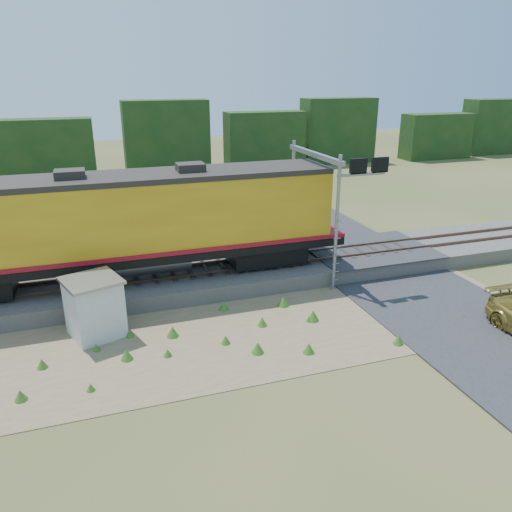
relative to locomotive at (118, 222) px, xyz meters
name	(u,v)px	position (x,y,z in m)	size (l,w,h in m)	color
ground	(299,328)	(6.92, -6.00, -3.75)	(140.00, 140.00, 0.00)	#475123
ballast	(256,271)	(6.92, 0.00, -3.35)	(70.00, 5.00, 0.80)	slate
rails	(256,262)	(6.92, 0.00, -2.87)	(70.00, 1.54, 0.16)	brown
dirt_shoulder	(252,329)	(4.92, -5.50, -3.74)	(26.00, 8.00, 0.03)	#8C7754
road	(425,297)	(13.92, -5.26, -3.66)	(7.00, 66.00, 0.86)	#38383A
tree_line_north	(163,145)	(6.92, 32.00, -0.68)	(130.00, 3.00, 6.50)	#163513
weed_clumps	(221,339)	(3.42, -5.90, -3.75)	(15.00, 6.20, 0.56)	#3A6C1F
locomotive	(118,222)	(0.00, 0.00, 0.00)	(21.93, 3.34, 5.66)	black
shed	(94,307)	(-1.45, -3.85, -2.46)	(2.72, 2.72, 2.55)	silver
signal_gantry	(325,181)	(10.50, -0.66, 1.41)	(2.72, 6.20, 6.86)	gray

